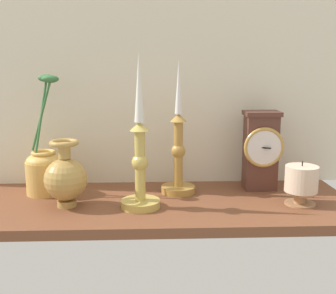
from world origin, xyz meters
TOP-DOWN VIEW (x-y plane):
  - ground_plane at (0.00, 0.00)cm, footprint 100.00×36.00cm
  - back_wall at (0.00, 18.50)cm, footprint 120.00×2.00cm
  - mantel_clock at (28.93, 9.33)cm, footprint 10.86×8.65cm
  - candlestick_tall_left at (6.18, 7.14)cm, footprint 9.17×9.17cm
  - candlestick_tall_center at (-3.71, -4.33)cm, footprint 9.61×9.61cm
  - brass_vase_bulbous at (-21.72, -2.84)cm, footprint 10.40×10.40cm
  - brass_vase_jar at (-29.40, 7.90)cm, footprint 10.12×9.86cm
  - pillar_candle_front at (35.76, -3.76)cm, footprint 8.03×8.03cm

SIDE VIEW (x-z plane):
  - ground_plane at x=0.00cm, z-range -2.40..0.00cm
  - pillar_candle_front at x=35.76cm, z-range 0.06..11.01cm
  - brass_vase_jar at x=-29.40cm, z-range -8.73..22.80cm
  - brass_vase_bulbous at x=-21.72cm, z-range -0.95..15.45cm
  - candlestick_tall_left at x=6.18cm, z-range -7.25..28.16cm
  - mantel_clock at x=28.93cm, z-range 0.30..21.98cm
  - candlestick_tall_center at x=-3.71cm, z-range -6.90..29.81cm
  - back_wall at x=0.00cm, z-range 0.00..65.00cm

